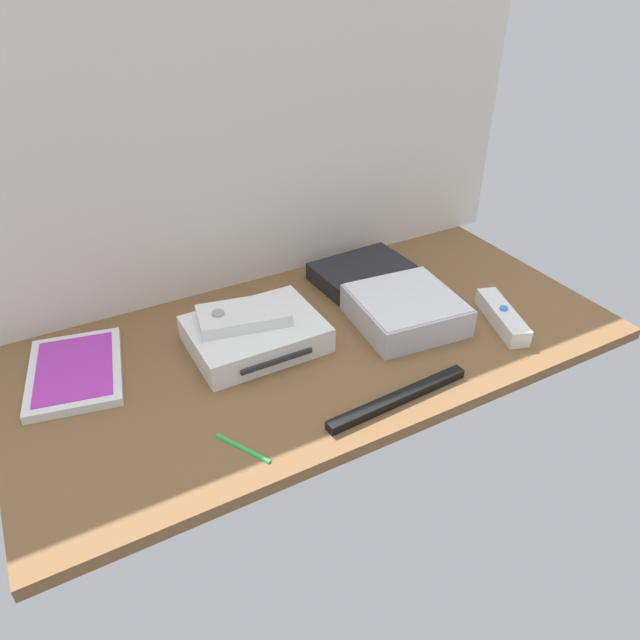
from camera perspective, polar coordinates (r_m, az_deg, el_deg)
ground_plane at (r=99.71cm, az=0.00°, el=-2.39°), size 100.00×48.00×2.00cm
back_wall at (r=106.02cm, az=-6.83°, el=19.41°), size 110.00×1.20×64.00cm
game_console at (r=97.25cm, az=-6.22°, el=-1.35°), size 21.05×16.56×4.40cm
mini_computer at (r=103.11cm, az=8.21°, el=1.01°), size 18.62×18.62×5.30cm
game_case at (r=98.65cm, az=-22.48°, el=-4.58°), size 17.16×21.36×1.56cm
network_router at (r=115.64cm, az=4.00°, el=4.61°), size 18.45×12.89×3.40cm
remote_wand at (r=106.99cm, az=17.12°, el=0.32°), size 8.22×15.17×3.40cm
remote_classic_pad at (r=96.24cm, az=-7.40°, el=0.44°), size 15.70×10.69×2.40cm
sensor_bar at (r=87.25cm, az=7.54°, el=-7.47°), size 24.06×2.99×1.40cm
stylus_pen at (r=80.65cm, az=-7.45°, el=-12.01°), size 4.87×8.26×0.70cm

